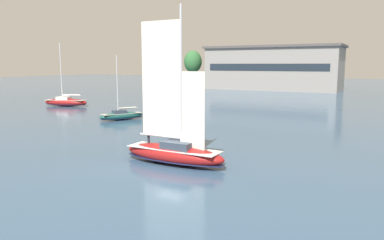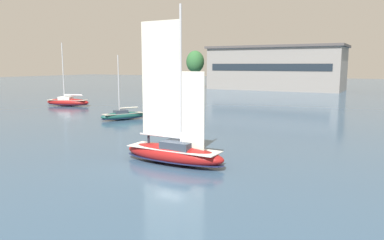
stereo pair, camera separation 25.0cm
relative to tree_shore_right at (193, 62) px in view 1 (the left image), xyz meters
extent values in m
plane|color=#385675|center=(44.51, -86.23, -8.56)|extent=(400.00, 400.00, 0.00)
cube|color=gray|center=(26.27, 3.27, -2.29)|extent=(39.39, 15.57, 12.54)
cube|color=#1E2833|center=(26.27, -4.59, -1.66)|extent=(35.45, 0.10, 2.01)
cube|color=#514C4C|center=(26.27, 3.27, 4.33)|extent=(40.59, 16.77, 0.70)
cylinder|color=brown|center=(0.00, 0.00, -5.26)|extent=(0.53, 0.53, 6.60)
ellipsoid|color=#336B38|center=(0.00, 0.00, 0.04)|extent=(5.94, 5.94, 7.26)
ellipsoid|color=maroon|center=(44.51, -86.23, -7.82)|extent=(8.70, 2.59, 1.47)
ellipsoid|color=#19234C|center=(44.51, -86.23, -8.22)|extent=(8.79, 2.61, 0.18)
cube|color=silver|center=(44.51, -86.23, -7.38)|extent=(7.66, 2.18, 0.06)
cube|color=#333D4C|center=(44.94, -86.23, -7.05)|extent=(2.46, 1.74, 0.61)
cylinder|color=silver|center=(45.20, -86.24, -1.94)|extent=(0.17, 0.17, 10.82)
cylinder|color=silver|center=(43.26, -86.20, -6.49)|extent=(3.90, 0.22, 0.15)
cube|color=silver|center=(43.41, -86.20, -2.05)|extent=(3.58, 0.10, 8.87)
cube|color=silver|center=(46.26, -86.26, -4.38)|extent=(1.90, 0.06, 5.95)
cylinder|color=#232838|center=(41.92, -85.89, -6.93)|extent=(0.20, 0.20, 0.85)
cylinder|color=silver|center=(41.92, -85.89, -6.18)|extent=(0.35, 0.35, 0.65)
sphere|color=tan|center=(41.92, -85.89, -5.73)|extent=(0.24, 0.24, 0.24)
ellipsoid|color=maroon|center=(5.82, -60.85, -7.85)|extent=(8.67, 4.72, 1.42)
ellipsoid|color=#19234C|center=(5.82, -60.85, -8.24)|extent=(8.76, 4.77, 0.17)
cube|color=beige|center=(5.82, -60.85, -7.43)|extent=(7.60, 4.06, 0.06)
cube|color=silver|center=(5.43, -60.97, -7.10)|extent=(2.72, 2.26, 0.58)
cylinder|color=silver|center=(5.19, -61.05, -2.18)|extent=(0.17, 0.17, 10.44)
cylinder|color=silver|center=(6.98, -60.49, -6.56)|extent=(3.63, 1.25, 0.14)
cylinder|color=white|center=(6.98, -60.49, -6.46)|extent=(3.30, 1.22, 0.23)
ellipsoid|color=#194C47|center=(26.03, -69.67, -8.01)|extent=(4.64, 6.50, 1.09)
ellipsoid|color=#19234C|center=(26.03, -69.67, -8.31)|extent=(4.69, 6.56, 0.13)
cube|color=#BCB7A8|center=(26.03, -69.67, -7.68)|extent=(4.02, 5.68, 0.06)
cube|color=#333D4C|center=(25.87, -69.95, -7.43)|extent=(1.96, 2.18, 0.45)
cylinder|color=silver|center=(25.78, -70.12, -3.64)|extent=(0.13, 0.13, 8.02)
cylinder|color=silver|center=(26.47, -68.85, -7.01)|extent=(1.47, 2.59, 0.11)
cylinder|color=silver|center=(26.47, -68.85, -6.93)|extent=(1.39, 2.37, 0.17)
camera|label=1|loc=(59.24, -110.56, -0.92)|focal=35.00mm
camera|label=2|loc=(59.46, -110.44, -0.92)|focal=35.00mm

